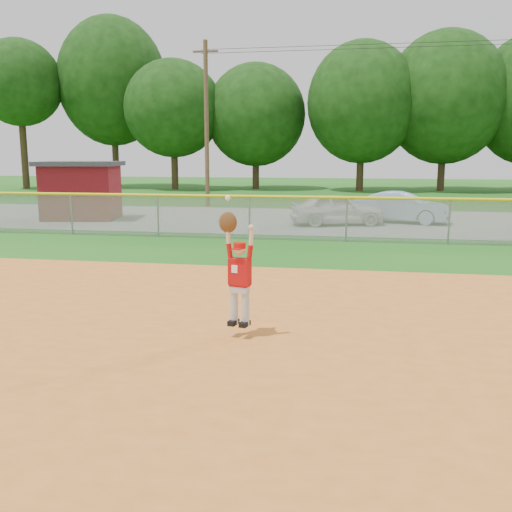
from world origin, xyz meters
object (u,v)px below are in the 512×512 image
(utility_shed, at_px, (81,190))
(ballplayer, at_px, (238,270))
(car_white_a, at_px, (337,209))
(car_blue, at_px, (401,207))

(utility_shed, height_order, ballplayer, utility_shed)
(ballplayer, bearing_deg, car_white_a, 86.05)
(car_white_a, relative_size, car_blue, 0.96)
(utility_shed, bearing_deg, car_white_a, -0.78)
(car_white_a, height_order, car_blue, car_blue)
(ballplayer, bearing_deg, utility_shed, 124.23)
(car_white_a, relative_size, utility_shed, 0.99)
(car_white_a, xyz_separation_m, utility_shed, (-11.40, 0.16, 0.65))
(car_blue, relative_size, ballplayer, 1.90)
(car_white_a, height_order, ballplayer, ballplayer)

